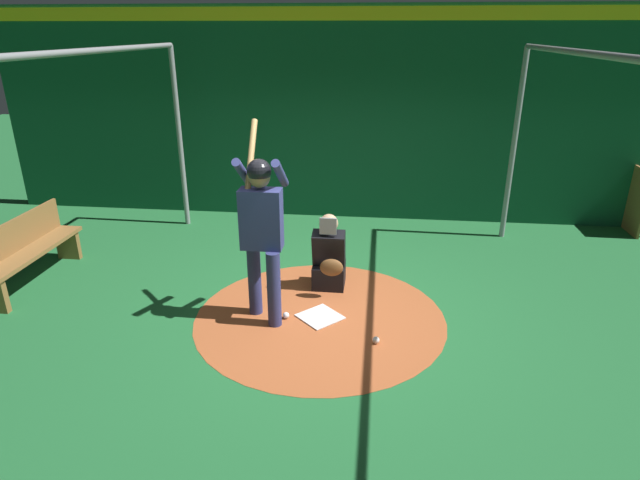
{
  "coord_description": "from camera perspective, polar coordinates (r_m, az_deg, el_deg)",
  "views": [
    {
      "loc": [
        5.19,
        0.59,
        3.05
      ],
      "look_at": [
        0.0,
        0.0,
        0.95
      ],
      "focal_mm": 29.57,
      "sensor_mm": 36.0,
      "label": 1
    }
  ],
  "objects": [
    {
      "name": "cage_frame",
      "position": [
        5.32,
        0.0,
        10.83
      ],
      "size": [
        5.77,
        5.22,
        2.86
      ],
      "color": "gray",
      "rests_on": "ground"
    },
    {
      "name": "ground_plane",
      "position": [
        6.05,
        0.0,
        -8.38
      ],
      "size": [
        27.77,
        27.77,
        0.0
      ],
      "primitive_type": "plane",
      "color": "#216633"
    },
    {
      "name": "batter",
      "position": [
        5.6,
        -6.36,
        1.64
      ],
      "size": [
        0.68,
        0.49,
        2.17
      ],
      "color": "navy",
      "rests_on": "ground"
    },
    {
      "name": "baseball_0",
      "position": [
        6.02,
        -3.7,
        -8.13
      ],
      "size": [
        0.07,
        0.07,
        0.07
      ],
      "primitive_type": "sphere",
      "color": "white",
      "rests_on": "dirt_circle"
    },
    {
      "name": "bench",
      "position": [
        7.63,
        -29.16,
        -0.96
      ],
      "size": [
        1.79,
        0.36,
        0.85
      ],
      "color": "olive",
      "rests_on": "ground"
    },
    {
      "name": "bat_rack",
      "position": [
        9.8,
        30.85,
        3.61
      ],
      "size": [
        0.82,
        0.19,
        1.05
      ],
      "color": "olive",
      "rests_on": "ground"
    },
    {
      "name": "baseball_1",
      "position": [
        5.6,
        6.08,
        -10.72
      ],
      "size": [
        0.07,
        0.07,
        0.07
      ],
      "primitive_type": "sphere",
      "color": "white",
      "rests_on": "dirt_circle"
    },
    {
      "name": "home_plate",
      "position": [
        6.04,
        0.0,
        -8.28
      ],
      "size": [
        0.59,
        0.59,
        0.01
      ],
      "primitive_type": "cube",
      "rotation": [
        0.0,
        0.0,
        0.79
      ],
      "color": "white",
      "rests_on": "dirt_circle"
    },
    {
      "name": "dirt_circle",
      "position": [
        6.05,
        0.0,
        -8.36
      ],
      "size": [
        2.84,
        2.84,
        0.01
      ],
      "primitive_type": "cylinder",
      "color": "#AD562D",
      "rests_on": "ground"
    },
    {
      "name": "back_wall",
      "position": [
        8.91,
        2.71,
        13.3
      ],
      "size": [
        0.23,
        11.77,
        3.42
      ],
      "color": "#145133",
      "rests_on": "ground"
    },
    {
      "name": "catcher",
      "position": [
        6.55,
        0.99,
        -2.09
      ],
      "size": [
        0.58,
        0.4,
        0.98
      ],
      "color": "black",
      "rests_on": "ground"
    }
  ]
}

